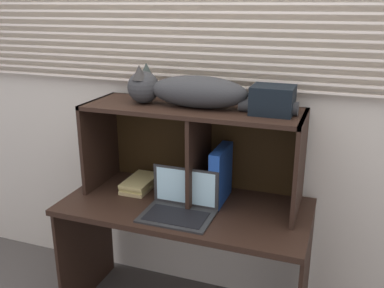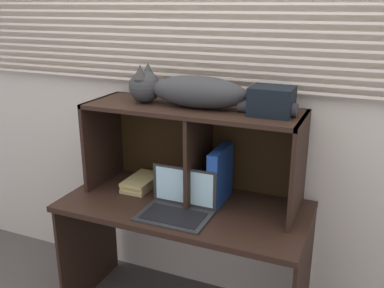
{
  "view_description": "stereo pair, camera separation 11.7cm",
  "coord_description": "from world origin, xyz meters",
  "px_view_note": "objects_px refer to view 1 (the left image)",
  "views": [
    {
      "loc": [
        0.73,
        -1.69,
        1.71
      ],
      "look_at": [
        0.0,
        0.31,
        1.0
      ],
      "focal_mm": 40.25,
      "sensor_mm": 36.0,
      "label": 1
    },
    {
      "loc": [
        0.83,
        -1.64,
        1.71
      ],
      "look_at": [
        0.0,
        0.31,
        1.0
      ],
      "focal_mm": 40.25,
      "sensor_mm": 36.0,
      "label": 2
    }
  ],
  "objects_px": {
    "cat": "(188,91)",
    "storage_box": "(273,100)",
    "laptop": "(180,206)",
    "binder_upright": "(221,175)",
    "book_stack": "(140,183)"
  },
  "relations": [
    {
      "from": "laptop",
      "to": "binder_upright",
      "type": "bearing_deg",
      "value": 55.1
    },
    {
      "from": "cat",
      "to": "storage_box",
      "type": "height_order",
      "value": "cat"
    },
    {
      "from": "cat",
      "to": "laptop",
      "type": "relative_size",
      "value": 2.52
    },
    {
      "from": "cat",
      "to": "laptop",
      "type": "distance_m",
      "value": 0.58
    },
    {
      "from": "cat",
      "to": "binder_upright",
      "type": "relative_size",
      "value": 2.99
    },
    {
      "from": "storage_box",
      "to": "laptop",
      "type": "bearing_deg",
      "value": -151.86
    },
    {
      "from": "cat",
      "to": "binder_upright",
      "type": "bearing_deg",
      "value": 0.0
    },
    {
      "from": "laptop",
      "to": "book_stack",
      "type": "bearing_deg",
      "value": 146.93
    },
    {
      "from": "laptop",
      "to": "storage_box",
      "type": "xyz_separation_m",
      "value": [
        0.39,
        0.21,
        0.52
      ]
    },
    {
      "from": "book_stack",
      "to": "storage_box",
      "type": "relative_size",
      "value": 1.3
    },
    {
      "from": "cat",
      "to": "laptop",
      "type": "xyz_separation_m",
      "value": [
        0.03,
        -0.21,
        -0.53
      ]
    },
    {
      "from": "laptop",
      "to": "storage_box",
      "type": "bearing_deg",
      "value": 28.14
    },
    {
      "from": "cat",
      "to": "laptop",
      "type": "bearing_deg",
      "value": -80.54
    },
    {
      "from": "laptop",
      "to": "storage_box",
      "type": "height_order",
      "value": "storage_box"
    },
    {
      "from": "cat",
      "to": "book_stack",
      "type": "relative_size",
      "value": 3.4
    }
  ]
}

